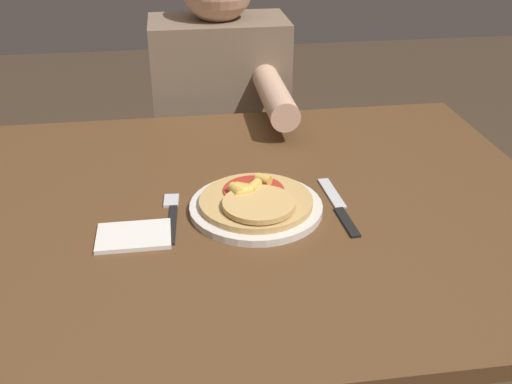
{
  "coord_description": "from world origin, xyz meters",
  "views": [
    {
      "loc": [
        -0.1,
        -0.99,
        1.35
      ],
      "look_at": [
        0.03,
        -0.03,
        0.82
      ],
      "focal_mm": 42.0,
      "sensor_mm": 36.0,
      "label": 1
    }
  ],
  "objects_px": {
    "knife": "(339,207)",
    "fork": "(172,214)",
    "plate": "(256,207)",
    "person_diner": "(222,122)",
    "pizza": "(256,200)",
    "dining_table": "(237,250)"
  },
  "relations": [
    {
      "from": "knife",
      "to": "fork",
      "type": "bearing_deg",
      "value": 176.79
    },
    {
      "from": "plate",
      "to": "knife",
      "type": "height_order",
      "value": "plate"
    },
    {
      "from": "plate",
      "to": "knife",
      "type": "bearing_deg",
      "value": -4.46
    },
    {
      "from": "person_diner",
      "to": "pizza",
      "type": "bearing_deg",
      "value": -89.92
    },
    {
      "from": "dining_table",
      "to": "fork",
      "type": "relative_size",
      "value": 7.08
    },
    {
      "from": "plate",
      "to": "fork",
      "type": "distance_m",
      "value": 0.16
    },
    {
      "from": "plate",
      "to": "dining_table",
      "type": "bearing_deg",
      "value": 138.02
    },
    {
      "from": "dining_table",
      "to": "fork",
      "type": "distance_m",
      "value": 0.17
    },
    {
      "from": "dining_table",
      "to": "pizza",
      "type": "distance_m",
      "value": 0.14
    },
    {
      "from": "pizza",
      "to": "knife",
      "type": "bearing_deg",
      "value": -3.16
    },
    {
      "from": "dining_table",
      "to": "pizza",
      "type": "relative_size",
      "value": 5.88
    },
    {
      "from": "pizza",
      "to": "fork",
      "type": "bearing_deg",
      "value": 176.74
    },
    {
      "from": "plate",
      "to": "fork",
      "type": "relative_size",
      "value": 1.41
    },
    {
      "from": "fork",
      "to": "knife",
      "type": "xyz_separation_m",
      "value": [
        0.31,
        -0.02,
        0.0
      ]
    },
    {
      "from": "plate",
      "to": "knife",
      "type": "xyz_separation_m",
      "value": [
        0.16,
        -0.01,
        -0.0
      ]
    },
    {
      "from": "knife",
      "to": "pizza",
      "type": "bearing_deg",
      "value": 176.84
    },
    {
      "from": "pizza",
      "to": "fork",
      "type": "height_order",
      "value": "pizza"
    },
    {
      "from": "dining_table",
      "to": "person_diner",
      "type": "bearing_deg",
      "value": 87.15
    },
    {
      "from": "plate",
      "to": "fork",
      "type": "bearing_deg",
      "value": 178.04
    },
    {
      "from": "plate",
      "to": "person_diner",
      "type": "xyz_separation_m",
      "value": [
        -0.0,
        0.68,
        -0.1
      ]
    },
    {
      "from": "pizza",
      "to": "person_diner",
      "type": "bearing_deg",
      "value": 90.08
    },
    {
      "from": "plate",
      "to": "person_diner",
      "type": "relative_size",
      "value": 0.21
    }
  ]
}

